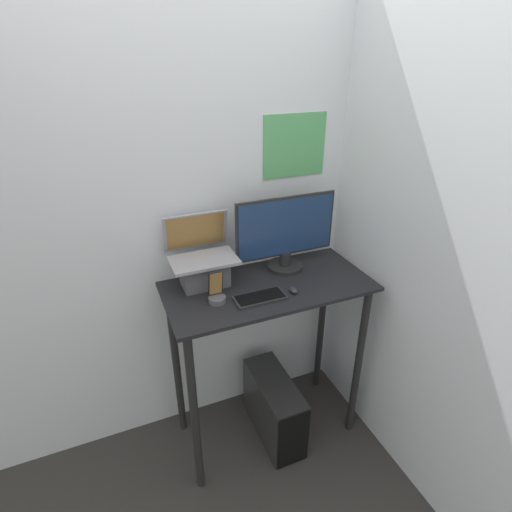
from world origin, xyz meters
TOP-DOWN VIEW (x-y plane):
  - ground_plane at (0.00, 0.00)m, footprint 12.00×12.00m
  - wall_back at (0.00, 0.59)m, footprint 6.00×0.06m
  - wall_side_right at (0.62, 0.00)m, footprint 0.05×6.00m
  - desk at (0.00, 0.25)m, footprint 1.07×0.51m
  - laptop at (-0.30, 0.40)m, footprint 0.33×0.27m
  - monitor at (0.16, 0.39)m, footprint 0.56×0.20m
  - keyboard at (-0.09, 0.15)m, footprint 0.25×0.11m
  - mouse at (0.08, 0.14)m, footprint 0.04×0.06m
  - cell_phone at (-0.29, 0.21)m, footprint 0.08×0.08m
  - computer_tower at (0.03, 0.21)m, footprint 0.20×0.51m

SIDE VIEW (x-z plane):
  - ground_plane at x=0.00m, z-range 0.00..0.00m
  - computer_tower at x=0.03m, z-range 0.00..0.40m
  - desk at x=0.00m, z-range 0.30..1.35m
  - keyboard at x=-0.09m, z-range 1.05..1.06m
  - mouse at x=0.08m, z-range 1.05..1.07m
  - cell_phone at x=-0.29m, z-range 1.01..1.17m
  - laptop at x=-0.30m, z-range 0.98..1.33m
  - monitor at x=0.16m, z-range 1.04..1.45m
  - wall_side_right at x=0.62m, z-range 0.00..2.60m
  - wall_back at x=0.00m, z-range 0.00..2.60m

